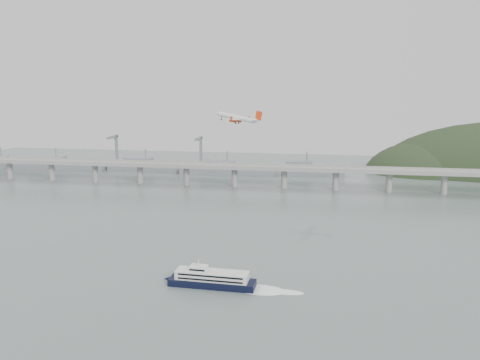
# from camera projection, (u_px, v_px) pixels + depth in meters

# --- Properties ---
(ground) EXTENTS (900.00, 900.00, 0.00)m
(ground) POSITION_uv_depth(u_px,v_px,m) (224.00, 258.00, 274.03)
(ground) COLOR slate
(ground) RESTS_ON ground
(bridge) EXTENTS (800.00, 22.00, 23.90)m
(bridge) POSITION_uv_depth(u_px,v_px,m) (263.00, 170.00, 464.29)
(bridge) COLOR gray
(bridge) RESTS_ON ground
(distant_fleet) EXTENTS (453.00, 60.90, 40.00)m
(distant_fleet) POSITION_uv_depth(u_px,v_px,m) (140.00, 167.00, 554.52)
(distant_fleet) COLOR slate
(distant_fleet) RESTS_ON ground
(ferry) EXTENTS (72.05, 13.46, 13.59)m
(ferry) POSITION_uv_depth(u_px,v_px,m) (212.00, 279.00, 234.87)
(ferry) COLOR black
(ferry) RESTS_ON ground
(airliner) EXTENTS (37.85, 34.85, 10.22)m
(airliner) POSITION_uv_depth(u_px,v_px,m) (238.00, 118.00, 345.75)
(airliner) COLOR white
(airliner) RESTS_ON ground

